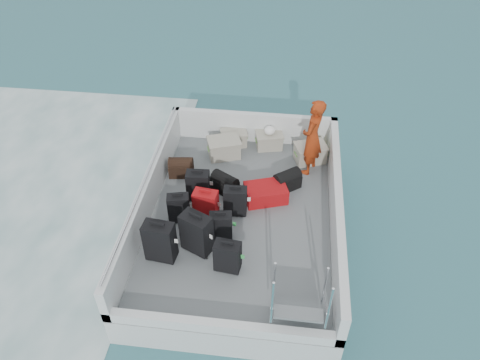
{
  "coord_description": "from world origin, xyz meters",
  "views": [
    {
      "loc": [
        0.73,
        -6.17,
        6.85
      ],
      "look_at": [
        -0.08,
        0.57,
        1.0
      ],
      "focal_mm": 35.0,
      "sensor_mm": 36.0,
      "label": 1
    }
  ],
  "objects_px": {
    "suitcase_5": "(206,205)",
    "crate_3": "(310,154)",
    "crate_2": "(269,141)",
    "crate_0": "(224,148)",
    "suitcase_3": "(197,234)",
    "suitcase_0": "(160,242)",
    "suitcase_6": "(228,257)",
    "suitcase_7": "(235,201)",
    "passenger": "(312,137)",
    "suitcase_2": "(198,186)",
    "suitcase_8": "(266,193)",
    "crate_1": "(234,139)",
    "suitcase_4": "(221,227)",
    "suitcase_1": "(179,208)"
  },
  "relations": [
    {
      "from": "suitcase_0",
      "to": "crate_1",
      "type": "height_order",
      "value": "suitcase_0"
    },
    {
      "from": "suitcase_0",
      "to": "crate_0",
      "type": "height_order",
      "value": "suitcase_0"
    },
    {
      "from": "suitcase_5",
      "to": "crate_2",
      "type": "distance_m",
      "value": 2.52
    },
    {
      "from": "crate_2",
      "to": "suitcase_0",
      "type": "bearing_deg",
      "value": -115.2
    },
    {
      "from": "suitcase_2",
      "to": "suitcase_4",
      "type": "height_order",
      "value": "suitcase_2"
    },
    {
      "from": "suitcase_0",
      "to": "crate_3",
      "type": "relative_size",
      "value": 1.26
    },
    {
      "from": "suitcase_6",
      "to": "passenger",
      "type": "bearing_deg",
      "value": 71.39
    },
    {
      "from": "suitcase_1",
      "to": "suitcase_3",
      "type": "height_order",
      "value": "suitcase_3"
    },
    {
      "from": "suitcase_4",
      "to": "crate_3",
      "type": "bearing_deg",
      "value": 49.61
    },
    {
      "from": "suitcase_0",
      "to": "suitcase_6",
      "type": "bearing_deg",
      "value": 1.31
    },
    {
      "from": "suitcase_8",
      "to": "crate_2",
      "type": "bearing_deg",
      "value": -16.33
    },
    {
      "from": "suitcase_2",
      "to": "suitcase_5",
      "type": "relative_size",
      "value": 1.03
    },
    {
      "from": "suitcase_7",
      "to": "suitcase_8",
      "type": "xyz_separation_m",
      "value": [
        0.53,
        0.45,
        -0.14
      ]
    },
    {
      "from": "suitcase_4",
      "to": "crate_2",
      "type": "xyz_separation_m",
      "value": [
        0.64,
        2.81,
        -0.13
      ]
    },
    {
      "from": "suitcase_2",
      "to": "crate_3",
      "type": "bearing_deg",
      "value": 30.76
    },
    {
      "from": "crate_2",
      "to": "suitcase_5",
      "type": "bearing_deg",
      "value": -113.36
    },
    {
      "from": "suitcase_0",
      "to": "suitcase_3",
      "type": "distance_m",
      "value": 0.62
    },
    {
      "from": "suitcase_1",
      "to": "crate_3",
      "type": "bearing_deg",
      "value": 29.61
    },
    {
      "from": "crate_2",
      "to": "crate_0",
      "type": "bearing_deg",
      "value": -155.64
    },
    {
      "from": "suitcase_5",
      "to": "suitcase_8",
      "type": "relative_size",
      "value": 0.77
    },
    {
      "from": "suitcase_4",
      "to": "crate_2",
      "type": "height_order",
      "value": "suitcase_4"
    },
    {
      "from": "suitcase_2",
      "to": "suitcase_5",
      "type": "bearing_deg",
      "value": -67.84
    },
    {
      "from": "suitcase_2",
      "to": "suitcase_8",
      "type": "height_order",
      "value": "suitcase_2"
    },
    {
      "from": "suitcase_6",
      "to": "suitcase_4",
      "type": "bearing_deg",
      "value": 114.43
    },
    {
      "from": "suitcase_3",
      "to": "suitcase_7",
      "type": "height_order",
      "value": "suitcase_3"
    },
    {
      "from": "crate_1",
      "to": "passenger",
      "type": "relative_size",
      "value": 0.32
    },
    {
      "from": "crate_0",
      "to": "suitcase_4",
      "type": "bearing_deg",
      "value": -82.89
    },
    {
      "from": "suitcase_7",
      "to": "passenger",
      "type": "relative_size",
      "value": 0.36
    },
    {
      "from": "crate_1",
      "to": "suitcase_1",
      "type": "bearing_deg",
      "value": -105.71
    },
    {
      "from": "suitcase_3",
      "to": "suitcase_8",
      "type": "distance_m",
      "value": 1.79
    },
    {
      "from": "suitcase_7",
      "to": "crate_0",
      "type": "relative_size",
      "value": 0.92
    },
    {
      "from": "suitcase_3",
      "to": "suitcase_6",
      "type": "relative_size",
      "value": 1.31
    },
    {
      "from": "suitcase_5",
      "to": "crate_3",
      "type": "bearing_deg",
      "value": 52.79
    },
    {
      "from": "passenger",
      "to": "suitcase_3",
      "type": "bearing_deg",
      "value": -17.75
    },
    {
      "from": "suitcase_5",
      "to": "passenger",
      "type": "bearing_deg",
      "value": 47.93
    },
    {
      "from": "suitcase_1",
      "to": "suitcase_0",
      "type": "bearing_deg",
      "value": -108.41
    },
    {
      "from": "suitcase_3",
      "to": "crate_3",
      "type": "xyz_separation_m",
      "value": [
        1.91,
        2.73,
        -0.21
      ]
    },
    {
      "from": "suitcase_1",
      "to": "crate_0",
      "type": "bearing_deg",
      "value": 63.7
    },
    {
      "from": "suitcase_0",
      "to": "crate_1",
      "type": "bearing_deg",
      "value": 83.22
    },
    {
      "from": "suitcase_4",
      "to": "crate_2",
      "type": "relative_size",
      "value": 1.06
    },
    {
      "from": "suitcase_4",
      "to": "suitcase_7",
      "type": "relative_size",
      "value": 0.98
    },
    {
      "from": "crate_2",
      "to": "crate_3",
      "type": "xyz_separation_m",
      "value": [
        0.9,
        -0.38,
        0.02
      ]
    },
    {
      "from": "suitcase_6",
      "to": "passenger",
      "type": "height_order",
      "value": "passenger"
    },
    {
      "from": "suitcase_3",
      "to": "crate_0",
      "type": "relative_size",
      "value": 1.21
    },
    {
      "from": "suitcase_0",
      "to": "suitcase_7",
      "type": "height_order",
      "value": "suitcase_0"
    },
    {
      "from": "suitcase_6",
      "to": "suitcase_2",
      "type": "bearing_deg",
      "value": 122.64
    },
    {
      "from": "passenger",
      "to": "suitcase_4",
      "type": "bearing_deg",
      "value": -15.37
    },
    {
      "from": "suitcase_0",
      "to": "suitcase_6",
      "type": "distance_m",
      "value": 1.16
    },
    {
      "from": "suitcase_1",
      "to": "passenger",
      "type": "bearing_deg",
      "value": 25.16
    },
    {
      "from": "suitcase_0",
      "to": "suitcase_2",
      "type": "bearing_deg",
      "value": 83.92
    }
  ]
}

